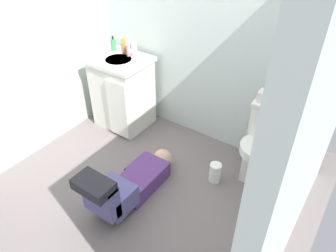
% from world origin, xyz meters
% --- Properties ---
extents(ground_plane, '(2.98, 3.07, 0.04)m').
position_xyz_m(ground_plane, '(0.00, 0.00, -0.02)').
color(ground_plane, '#675E5C').
extents(wall_back, '(2.64, 0.08, 2.40)m').
position_xyz_m(wall_back, '(0.00, 1.07, 1.20)').
color(wall_back, '#B9C6BF').
rests_on(wall_back, ground_plane).
extents(wall_left, '(0.08, 2.07, 2.40)m').
position_xyz_m(wall_left, '(-1.28, 0.00, 1.20)').
color(wall_left, '#B9C6BF').
rests_on(wall_left, ground_plane).
extents(wall_right, '(0.08, 2.07, 2.40)m').
position_xyz_m(wall_right, '(1.28, 0.00, 1.20)').
color(wall_right, '#B9C6BF').
rests_on(wall_right, ground_plane).
extents(toilet, '(0.36, 0.46, 0.75)m').
position_xyz_m(toilet, '(0.83, 0.78, 0.37)').
color(toilet, silver).
rests_on(toilet, ground_plane).
extents(vanity_cabinet, '(0.60, 0.53, 0.82)m').
position_xyz_m(vanity_cabinet, '(-0.80, 0.70, 0.42)').
color(vanity_cabinet, silver).
rests_on(vanity_cabinet, ground_plane).
extents(faucet, '(0.02, 0.02, 0.10)m').
position_xyz_m(faucet, '(-0.81, 0.85, 0.87)').
color(faucet, silver).
rests_on(faucet, vanity_cabinet).
extents(person_plumber, '(0.39, 1.06, 0.52)m').
position_xyz_m(person_plumber, '(-0.01, -0.17, 0.18)').
color(person_plumber, '#512D6B').
rests_on(person_plumber, ground_plane).
extents(tissue_box, '(0.22, 0.11, 0.10)m').
position_xyz_m(tissue_box, '(0.78, 0.87, 0.80)').
color(tissue_box, silver).
rests_on(tissue_box, toilet).
extents(toiletry_bag, '(0.12, 0.09, 0.11)m').
position_xyz_m(toiletry_bag, '(0.93, 0.87, 0.81)').
color(toiletry_bag, '#B22D3F').
rests_on(toiletry_bag, toilet).
extents(soap_dispenser, '(0.06, 0.06, 0.17)m').
position_xyz_m(soap_dispenser, '(-1.00, 0.83, 0.89)').
color(soap_dispenser, green).
rests_on(soap_dispenser, vanity_cabinet).
extents(bottle_clear, '(0.05, 0.05, 0.10)m').
position_xyz_m(bottle_clear, '(-0.90, 0.87, 0.87)').
color(bottle_clear, silver).
rests_on(bottle_clear, vanity_cabinet).
extents(bottle_amber, '(0.05, 0.05, 0.17)m').
position_xyz_m(bottle_amber, '(-0.85, 0.85, 0.91)').
color(bottle_amber, '#CB8532').
rests_on(bottle_amber, vanity_cabinet).
extents(bottle_pink, '(0.04, 0.04, 0.13)m').
position_xyz_m(bottle_pink, '(-0.77, 0.82, 0.88)').
color(bottle_pink, pink).
rests_on(bottle_pink, vanity_cabinet).
extents(bottle_white, '(0.06, 0.06, 0.15)m').
position_xyz_m(bottle_white, '(-0.71, 0.84, 0.90)').
color(bottle_white, white).
rests_on(bottle_white, vanity_cabinet).
extents(paper_towel_roll, '(0.11, 0.11, 0.20)m').
position_xyz_m(paper_towel_roll, '(0.53, 0.46, 0.10)').
color(paper_towel_roll, white).
rests_on(paper_towel_roll, ground_plane).
extents(toilet_paper_roll, '(0.11, 0.11, 0.10)m').
position_xyz_m(toilet_paper_roll, '(1.08, -0.01, 0.05)').
color(toilet_paper_roll, white).
rests_on(toilet_paper_roll, ground_plane).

